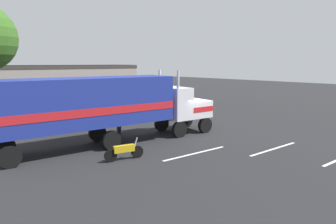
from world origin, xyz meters
TOP-DOWN VIEW (x-y plane):
  - ground_plane at (0.00, 0.00)m, footprint 120.00×120.00m
  - lane_stripe_near at (-3.76, -3.50)m, footprint 4.38×0.80m
  - lane_stripe_mid at (0.18, -6.16)m, footprint 4.39×0.70m
  - semi_truck at (-6.38, 1.47)m, footprint 14.38×4.89m
  - person_bystander at (-4.24, 3.18)m, footprint 0.35×0.47m
  - parked_bus at (3.73, 14.25)m, footprint 11.29×5.11m
  - parked_car at (-5.66, 7.75)m, footprint 4.73×2.97m
  - motorcycle at (-7.22, -1.61)m, footprint 2.05×0.70m
  - building_backdrop at (3.65, 29.75)m, footprint 23.80×9.84m

SIDE VIEW (x-z plane):
  - ground_plane at x=0.00m, z-range 0.00..0.00m
  - lane_stripe_near at x=-3.76m, z-range 0.00..0.01m
  - lane_stripe_mid at x=0.18m, z-range 0.00..0.01m
  - motorcycle at x=-7.22m, z-range -0.08..1.04m
  - parked_car at x=-5.66m, z-range 0.02..1.59m
  - person_bystander at x=-4.24m, z-range 0.08..1.71m
  - parked_bus at x=3.73m, z-range 0.37..3.77m
  - building_backdrop at x=3.65m, z-range 0.20..4.80m
  - semi_truck at x=-6.38m, z-range 0.27..4.77m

